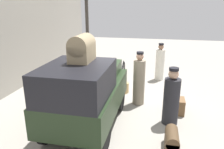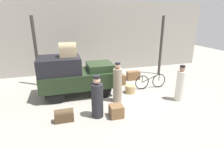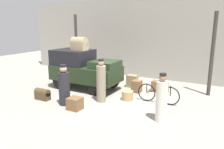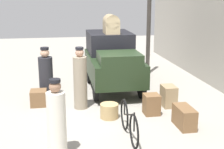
{
  "view_description": "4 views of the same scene",
  "coord_description": "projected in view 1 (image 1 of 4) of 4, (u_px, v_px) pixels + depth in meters",
  "views": [
    {
      "loc": [
        -6.53,
        -1.24,
        3.15
      ],
      "look_at": [
        0.2,
        0.2,
        0.95
      ],
      "focal_mm": 35.0,
      "sensor_mm": 36.0,
      "label": 1
    },
    {
      "loc": [
        -1.96,
        -7.34,
        3.55
      ],
      "look_at": [
        0.2,
        0.2,
        0.95
      ],
      "focal_mm": 28.0,
      "sensor_mm": 36.0,
      "label": 2
    },
    {
      "loc": [
        4.6,
        -7.95,
        3.13
      ],
      "look_at": [
        0.2,
        0.2,
        0.95
      ],
      "focal_mm": 35.0,
      "sensor_mm": 36.0,
      "label": 3
    },
    {
      "loc": [
        8.61,
        -1.26,
        3.16
      ],
      "look_at": [
        0.2,
        0.2,
        0.95
      ],
      "focal_mm": 50.0,
      "sensor_mm": 36.0,
      "label": 4
    }
  ],
  "objects": [
    {
      "name": "truck",
      "position": [
        86.0,
        91.0,
        5.64
      ],
      "size": [
        3.33,
        1.6,
        1.87
      ],
      "color": "black",
      "rests_on": "ground"
    },
    {
      "name": "porter_carrying_trunk",
      "position": [
        160.0,
        63.0,
        9.46
      ],
      "size": [
        0.37,
        0.37,
        1.61
      ],
      "color": "silver",
      "rests_on": "ground"
    },
    {
      "name": "trunk_large_brown",
      "position": [
        176.0,
        106.0,
        6.63
      ],
      "size": [
        0.49,
        0.46,
        0.46
      ],
      "color": "brown",
      "rests_on": "ground"
    },
    {
      "name": "trunk_umber_medium",
      "position": [
        87.0,
        76.0,
        9.35
      ],
      "size": [
        0.76,
        0.37,
        0.51
      ],
      "color": "brown",
      "rests_on": "ground"
    },
    {
      "name": "conductor_in_dark_uniform",
      "position": [
        171.0,
        99.0,
        5.9
      ],
      "size": [
        0.43,
        0.43,
        1.6
      ],
      "color": "#232328",
      "rests_on": "ground"
    },
    {
      "name": "trunk_wicker_pale",
      "position": [
        92.0,
        83.0,
        8.36
      ],
      "size": [
        0.42,
        0.41,
        0.56
      ],
      "color": "brown",
      "rests_on": "ground"
    },
    {
      "name": "suitcase_small_leather",
      "position": [
        172.0,
        140.0,
        4.93
      ],
      "size": [
        0.66,
        0.3,
        0.47
      ],
      "color": "#4C3823",
      "rests_on": "ground"
    },
    {
      "name": "ground_plane",
      "position": [
        117.0,
        104.0,
        7.29
      ],
      "size": [
        30.0,
        30.0,
        0.0
      ],
      "primitive_type": "plane",
      "color": "gray"
    },
    {
      "name": "bicycle",
      "position": [
        122.0,
        73.0,
        9.35
      ],
      "size": [
        1.71,
        0.04,
        0.79
      ],
      "color": "black",
      "rests_on": "ground"
    },
    {
      "name": "canopy_pillar_right",
      "position": [
        87.0,
        33.0,
        10.89
      ],
      "size": [
        0.16,
        0.16,
        3.62
      ],
      "color": "#38332D",
      "rests_on": "ground"
    },
    {
      "name": "suitcase_tan_flat",
      "position": [
        71.0,
        86.0,
        8.01
      ],
      "size": [
        0.52,
        0.37,
        0.61
      ],
      "color": "#937A56",
      "rests_on": "ground"
    },
    {
      "name": "wicker_basket",
      "position": [
        122.0,
        87.0,
        8.21
      ],
      "size": [
        0.48,
        0.48,
        0.38
      ],
      "color": "tan",
      "rests_on": "ground"
    },
    {
      "name": "station_building_facade",
      "position": [
        0.0,
        33.0,
        7.42
      ],
      "size": [
        16.0,
        0.15,
        4.5
      ],
      "color": "gray",
      "rests_on": "ground"
    },
    {
      "name": "porter_with_bicycle",
      "position": [
        139.0,
        81.0,
        7.08
      ],
      "size": [
        0.38,
        0.38,
        1.76
      ],
      "color": "gray",
      "rests_on": "ground"
    },
    {
      "name": "trunk_on_truck_roof",
      "position": [
        82.0,
        48.0,
        5.12
      ],
      "size": [
        0.73,
        0.47,
        0.63
      ],
      "color": "#9E8966",
      "rests_on": "truck"
    }
  ]
}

